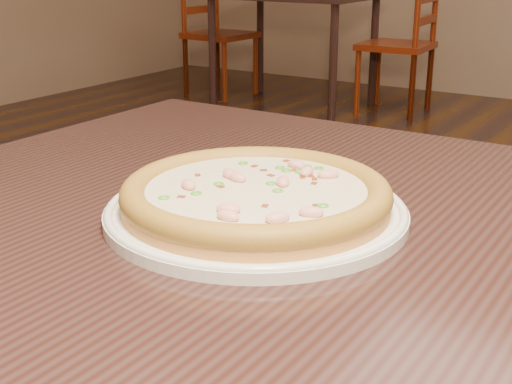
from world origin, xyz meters
The scene contains 6 objects.
hero_table centered at (0.29, -0.05, 0.65)m, with size 1.20×0.80×0.75m.
plate centered at (0.17, -0.10, 0.76)m, with size 0.32×0.32×0.02m.
pizza centered at (0.17, -0.10, 0.78)m, with size 0.29×0.29×0.03m.
bg_table_left centered at (-1.83, 3.48, 0.65)m, with size 1.00×0.70×0.75m.
chair_a centered at (-2.51, 3.53, 0.44)m, with size 0.45×0.45×0.95m.
chair_b centered at (-1.11, 3.65, 0.44)m, with size 0.44×0.44×0.95m.
Camera 1 is at (0.55, -0.70, 1.02)m, focal length 50.00 mm.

